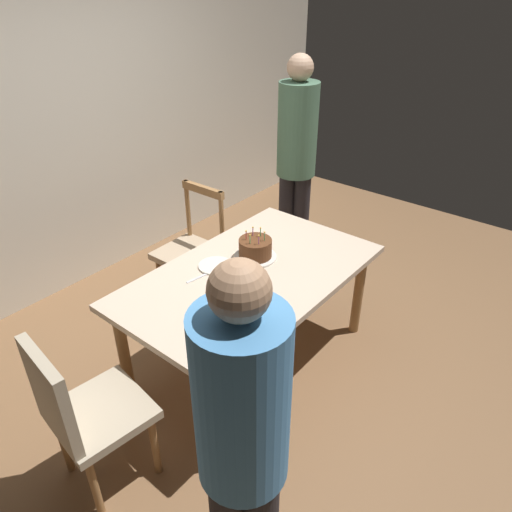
% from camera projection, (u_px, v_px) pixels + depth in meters
% --- Properties ---
extents(ground, '(6.40, 6.40, 0.00)m').
position_uv_depth(ground, '(252.00, 359.00, 3.34)').
color(ground, brown).
extents(back_wall, '(6.40, 0.10, 2.60)m').
position_uv_depth(back_wall, '(66.00, 128.00, 3.67)').
color(back_wall, silver).
rests_on(back_wall, ground).
extents(dining_table, '(1.67, 0.99, 0.72)m').
position_uv_depth(dining_table, '(251.00, 284.00, 3.01)').
color(dining_table, beige).
rests_on(dining_table, ground).
extents(birthday_cake, '(0.28, 0.28, 0.20)m').
position_uv_depth(birthday_cake, '(255.00, 249.00, 3.10)').
color(birthday_cake, silver).
rests_on(birthday_cake, dining_table).
extents(plate_near_celebrant, '(0.22, 0.22, 0.01)m').
position_uv_depth(plate_near_celebrant, '(228.00, 323.00, 2.54)').
color(plate_near_celebrant, silver).
rests_on(plate_near_celebrant, dining_table).
extents(plate_far_side, '(0.22, 0.22, 0.01)m').
position_uv_depth(plate_far_side, '(216.00, 266.00, 3.03)').
color(plate_far_side, silver).
rests_on(plate_far_side, dining_table).
extents(fork_near_celebrant, '(0.18, 0.04, 0.01)m').
position_uv_depth(fork_near_celebrant, '(205.00, 337.00, 2.44)').
color(fork_near_celebrant, silver).
rests_on(fork_near_celebrant, dining_table).
extents(fork_far_side, '(0.18, 0.05, 0.01)m').
position_uv_depth(fork_far_side, '(199.00, 277.00, 2.92)').
color(fork_far_side, silver).
rests_on(fork_far_side, dining_table).
extents(chair_spindle_back, '(0.45, 0.45, 0.95)m').
position_uv_depth(chair_spindle_back, '(191.00, 251.00, 3.71)').
color(chair_spindle_back, tan).
rests_on(chair_spindle_back, ground).
extents(chair_upholstered, '(0.49, 0.49, 0.95)m').
position_uv_depth(chair_upholstered, '(81.00, 411.00, 2.27)').
color(chair_upholstered, tan).
rests_on(chair_upholstered, ground).
extents(person_celebrant, '(0.32, 0.32, 1.67)m').
position_uv_depth(person_celebrant, '(243.00, 440.00, 1.63)').
color(person_celebrant, '#262328').
rests_on(person_celebrant, ground).
extents(person_guest, '(0.32, 0.32, 1.82)m').
position_uv_depth(person_guest, '(296.00, 155.00, 3.89)').
color(person_guest, '#262328').
rests_on(person_guest, ground).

